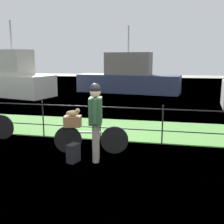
# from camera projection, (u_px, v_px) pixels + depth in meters

# --- Properties ---
(ground_plane) EXTENTS (60.00, 60.00, 0.00)m
(ground_plane) POSITION_uv_depth(u_px,v_px,m) (118.00, 171.00, 5.28)
(ground_plane) COLOR gray
(grass_strip) EXTENTS (27.00, 2.40, 0.03)m
(grass_strip) POSITION_uv_depth(u_px,v_px,m) (136.00, 130.00, 8.20)
(grass_strip) COLOR #569342
(grass_strip) RESTS_ON ground
(harbor_water) EXTENTS (30.00, 30.00, 0.00)m
(harbor_water) POSITION_uv_depth(u_px,v_px,m) (150.00, 96.00, 15.28)
(harbor_water) COLOR slate
(harbor_water) RESTS_ON ground
(iron_fence) EXTENTS (18.04, 0.04, 1.02)m
(iron_fence) POSITION_uv_depth(u_px,v_px,m) (131.00, 120.00, 6.93)
(iron_fence) COLOR black
(iron_fence) RESTS_ON ground
(bicycle_main) EXTENTS (1.71, 0.36, 0.65)m
(bicycle_main) POSITION_uv_depth(u_px,v_px,m) (90.00, 139.00, 6.19)
(bicycle_main) COLOR black
(bicycle_main) RESTS_ON ground
(wooden_crate) EXTENTS (0.43, 0.34, 0.24)m
(wooden_crate) POSITION_uv_depth(u_px,v_px,m) (73.00, 121.00, 6.11)
(wooden_crate) COLOR olive
(wooden_crate) RESTS_ON bicycle_main
(terrier_dog) EXTENTS (0.32, 0.19, 0.18)m
(terrier_dog) POSITION_uv_depth(u_px,v_px,m) (73.00, 113.00, 6.07)
(terrier_dog) COLOR tan
(terrier_dog) RESTS_ON wooden_crate
(cyclist_person) EXTENTS (0.33, 0.53, 1.68)m
(cyclist_person) POSITION_uv_depth(u_px,v_px,m) (96.00, 115.00, 5.61)
(cyclist_person) COLOR gray
(cyclist_person) RESTS_ON ground
(backpack_on_paving) EXTENTS (0.26, 0.32, 0.40)m
(backpack_on_paving) POSITION_uv_depth(u_px,v_px,m) (73.00, 153.00, 5.69)
(backpack_on_paving) COLOR black
(backpack_on_paving) RESTS_ON ground
(moored_boat_near) EXTENTS (6.61, 2.59, 4.10)m
(moored_boat_near) POSITION_uv_depth(u_px,v_px,m) (128.00, 78.00, 16.85)
(moored_boat_near) COLOR #2D3856
(moored_boat_near) RESTS_ON ground
(moored_boat_far) EXTENTS (4.98, 3.02, 4.23)m
(moored_boat_far) POSITION_uv_depth(u_px,v_px,m) (14.00, 79.00, 15.38)
(moored_boat_far) COLOR silver
(moored_boat_far) RESTS_ON ground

